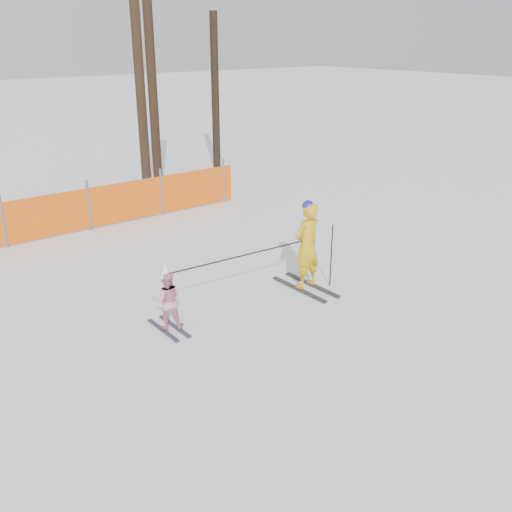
{
  "coord_description": "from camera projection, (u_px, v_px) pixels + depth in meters",
  "views": [
    {
      "loc": [
        -5.58,
        -6.51,
        4.48
      ],
      "look_at": [
        0.0,
        0.5,
        1.0
      ],
      "focal_mm": 40.0,
      "sensor_mm": 36.0,
      "label": 1
    }
  ],
  "objects": [
    {
      "name": "ski_poles",
      "position": [
        272.0,
        256.0,
        10.02
      ],
      "size": [
        3.19,
        0.42,
        1.22
      ],
      "color": "black",
      "rests_on": "ground"
    },
    {
      "name": "ground",
      "position": [
        274.0,
        320.0,
        9.61
      ],
      "size": [
        120.0,
        120.0,
        0.0
      ],
      "primitive_type": "plane",
      "color": "white",
      "rests_on": "ground"
    },
    {
      "name": "adult",
      "position": [
        307.0,
        246.0,
        10.5
      ],
      "size": [
        0.63,
        1.42,
        1.72
      ],
      "color": "black",
      "rests_on": "ground"
    },
    {
      "name": "child",
      "position": [
        167.0,
        300.0,
        9.1
      ],
      "size": [
        0.6,
        0.92,
        1.17
      ],
      "color": "black",
      "rests_on": "ground"
    },
    {
      "name": "tree_trunks",
      "position": [
        165.0,
        87.0,
        17.86
      ],
      "size": [
        3.24,
        1.41,
        6.33
      ],
      "color": "#2F2114",
      "rests_on": "ground"
    }
  ]
}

